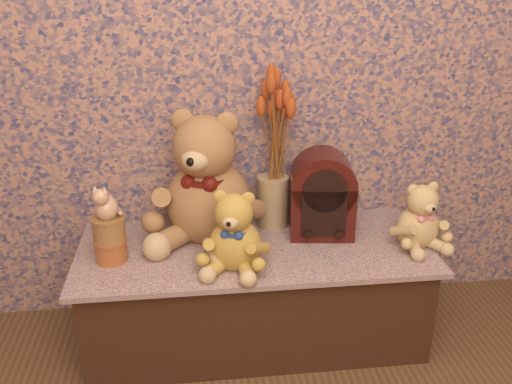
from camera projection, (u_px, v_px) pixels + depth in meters
display_shelf at (254, 291)px, 2.17m from camera, size 1.31×0.57×0.40m
teddy_large at (207, 170)px, 2.07m from camera, size 0.58×0.63×0.54m
teddy_medium at (235, 226)px, 1.90m from camera, size 0.31×0.34×0.30m
teddy_small at (419, 212)px, 2.05m from camera, size 0.26×0.29×0.27m
cathedral_radio at (322, 194)px, 2.12m from camera, size 0.26×0.20×0.34m
ceramic_vase at (273, 201)px, 2.22m from camera, size 0.15×0.15×0.21m
dried_stalks at (274, 126)px, 2.10m from camera, size 0.25×0.25×0.41m
biscuit_tin_lower at (111, 250)px, 1.97m from camera, size 0.13×0.13×0.08m
biscuit_tin_upper at (109, 229)px, 1.94m from camera, size 0.15×0.15×0.09m
cat_figurine at (106, 200)px, 1.90m from camera, size 0.13×0.13×0.13m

